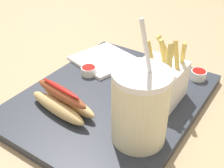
% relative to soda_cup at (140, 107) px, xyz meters
% --- Properties ---
extents(ground_plane, '(2.40, 2.40, 0.02)m').
position_rel_soda_cup_xyz_m(ground_plane, '(0.08, 0.11, -0.10)').
color(ground_plane, tan).
extents(food_tray, '(0.44, 0.35, 0.02)m').
position_rel_soda_cup_xyz_m(food_tray, '(0.08, 0.11, -0.08)').
color(food_tray, '#2D333D').
rests_on(food_tray, ground_plane).
extents(soda_cup, '(0.10, 0.10, 0.22)m').
position_rel_soda_cup_xyz_m(soda_cup, '(0.00, 0.00, 0.00)').
color(soda_cup, beige).
rests_on(soda_cup, food_tray).
extents(fries_basket, '(0.09, 0.09, 0.14)m').
position_rel_soda_cup_xyz_m(fries_basket, '(0.13, 0.02, -0.03)').
color(fries_basket, white).
rests_on(fries_basket, food_tray).
extents(hot_dog_1, '(0.08, 0.16, 0.06)m').
position_rel_soda_cup_xyz_m(hot_dog_1, '(-0.02, 0.17, -0.05)').
color(hot_dog_1, '#DBB775').
rests_on(hot_dog_1, food_tray).
extents(ketchup_cup_1, '(0.04, 0.04, 0.02)m').
position_rel_soda_cup_xyz_m(ketchup_cup_1, '(0.17, 0.11, -0.06)').
color(ketchup_cup_1, white).
rests_on(ketchup_cup_1, food_tray).
extents(ketchup_cup_2, '(0.04, 0.04, 0.02)m').
position_rel_soda_cup_xyz_m(ketchup_cup_2, '(0.12, 0.21, -0.06)').
color(ketchup_cup_2, white).
rests_on(ketchup_cup_2, food_tray).
extents(ketchup_cup_3, '(0.04, 0.04, 0.02)m').
position_rel_soda_cup_xyz_m(ketchup_cup_3, '(0.25, -0.02, -0.06)').
color(ketchup_cup_3, white).
rests_on(ketchup_cup_3, food_tray).
extents(napkin_stack, '(0.17, 0.17, 0.01)m').
position_rel_soda_cup_xyz_m(napkin_stack, '(0.20, 0.22, -0.07)').
color(napkin_stack, white).
rests_on(napkin_stack, food_tray).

